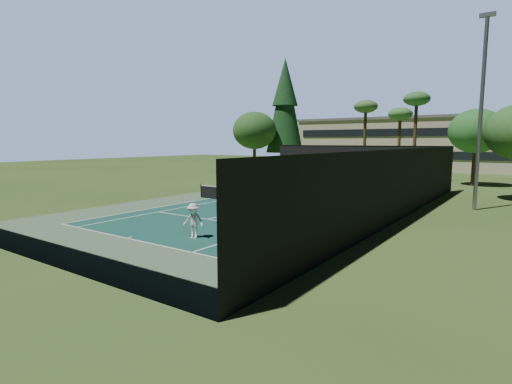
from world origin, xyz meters
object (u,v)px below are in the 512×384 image
at_px(tennis_ball_a, 74,219).
at_px(tennis_ball_b, 283,196).
at_px(player, 193,221).
at_px(tennis_ball_d, 271,195).
at_px(tennis_net, 269,197).
at_px(tennis_ball_c, 286,200).
at_px(trash_bin, 345,180).
at_px(park_bench, 342,179).

xyz_separation_m(tennis_ball_a, tennis_ball_b, (4.68, 15.12, -0.01)).
bearing_deg(tennis_ball_a, tennis_ball_b, 72.80).
bearing_deg(player, tennis_ball_d, 95.40).
height_order(tennis_net, tennis_ball_b, tennis_net).
bearing_deg(tennis_ball_c, tennis_ball_d, 144.99).
distance_m(tennis_net, trash_bin, 15.60).
height_order(tennis_ball_b, tennis_ball_c, same).
xyz_separation_m(tennis_ball_b, trash_bin, (0.62, 11.21, 0.45)).
bearing_deg(tennis_ball_c, tennis_net, -89.10).
relative_size(tennis_ball_c, park_bench, 0.04).
xyz_separation_m(tennis_ball_b, tennis_ball_c, (1.50, -1.96, 0.00)).
relative_size(tennis_ball_b, tennis_ball_d, 0.90).
bearing_deg(tennis_net, tennis_ball_d, 121.28).
bearing_deg(tennis_ball_a, player, 4.59).
xyz_separation_m(tennis_ball_a, park_bench, (4.94, 26.46, 0.51)).
bearing_deg(tennis_ball_a, trash_bin, 78.63).
bearing_deg(trash_bin, park_bench, 159.93).
bearing_deg(tennis_net, player, -76.23).
bearing_deg(trash_bin, tennis_ball_d, -97.94).
bearing_deg(tennis_ball_c, trash_bin, 93.85).
bearing_deg(tennis_ball_d, tennis_net, -58.72).
distance_m(tennis_ball_d, trash_bin, 11.55).
xyz_separation_m(tennis_net, tennis_ball_c, (-0.04, 2.41, -0.53)).
xyz_separation_m(tennis_net, park_bench, (-1.28, 15.71, -0.01)).
distance_m(player, tennis_ball_b, 14.99).
distance_m(tennis_ball_c, trash_bin, 13.20).
distance_m(tennis_ball_c, park_bench, 13.37).
bearing_deg(trash_bin, tennis_ball_b, -93.15).
distance_m(tennis_net, tennis_ball_d, 4.88).
relative_size(park_bench, trash_bin, 1.59).
bearing_deg(park_bench, trash_bin, -20.07).
xyz_separation_m(tennis_net, tennis_ball_b, (-1.54, 4.36, -0.53)).
distance_m(tennis_ball_a, tennis_ball_d, 15.35).
bearing_deg(tennis_ball_d, tennis_ball_b, 12.61).
bearing_deg(trash_bin, player, -82.47).
xyz_separation_m(tennis_ball_a, tennis_ball_d, (3.70, 14.90, -0.00)).
relative_size(tennis_ball_a, tennis_ball_d, 1.09).
height_order(tennis_ball_a, tennis_ball_c, tennis_ball_a).
height_order(tennis_net, tennis_ball_d, tennis_net).
xyz_separation_m(tennis_net, tennis_ball_a, (-6.22, -10.75, -0.52)).
bearing_deg(tennis_ball_d, tennis_ball_c, -35.01).
distance_m(park_bench, trash_bin, 0.38).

